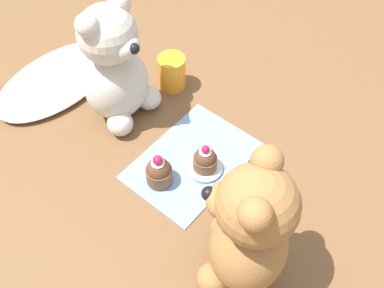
{
  "coord_description": "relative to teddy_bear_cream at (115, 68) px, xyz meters",
  "views": [
    {
      "loc": [
        -0.41,
        -0.34,
        0.73
      ],
      "look_at": [
        0.0,
        0.0,
        0.06
      ],
      "focal_mm": 42.0,
      "sensor_mm": 36.0,
      "label": 1
    }
  ],
  "objects": [
    {
      "name": "teddy_bear_cream",
      "position": [
        0.0,
        0.0,
        0.0
      ],
      "size": [
        0.15,
        0.14,
        0.27
      ],
      "rotation": [
        0.0,
        0.0,
        0.05
      ],
      "color": "beige",
      "rests_on": "ground_plane"
    },
    {
      "name": "juice_glass",
      "position": [
        0.13,
        -0.03,
        -0.08
      ],
      "size": [
        0.06,
        0.06,
        0.08
      ],
      "primitive_type": "cylinder",
      "color": "orange",
      "rests_on": "ground_plane"
    },
    {
      "name": "teddy_bear_tan",
      "position": [
        -0.12,
        -0.41,
        0.0
      ],
      "size": [
        0.18,
        0.17,
        0.27
      ],
      "rotation": [
        0.0,
        0.0,
        3.56
      ],
      "color": "#A3703D",
      "rests_on": "ground_plane"
    },
    {
      "name": "ground_plane",
      "position": [
        -0.01,
        -0.2,
        -0.12
      ],
      "size": [
        4.0,
        4.0,
        0.0
      ],
      "primitive_type": "plane",
      "color": "brown"
    },
    {
      "name": "cupcake_near_tan_bear",
      "position": [
        -0.01,
        -0.24,
        -0.09
      ],
      "size": [
        0.05,
        0.05,
        0.06
      ],
      "color": "brown",
      "rests_on": "saucer_plate"
    },
    {
      "name": "tulle_cloth",
      "position": [
        -0.04,
        0.18,
        -0.11
      ],
      "size": [
        0.31,
        0.18,
        0.03
      ],
      "primitive_type": "ellipsoid",
      "color": "silver",
      "rests_on": "ground_plane"
    },
    {
      "name": "saucer_plate",
      "position": [
        -0.01,
        -0.24,
        -0.12
      ],
      "size": [
        0.07,
        0.07,
        0.01
      ],
      "primitive_type": "cylinder",
      "color": "silver",
      "rests_on": "knitted_placemat"
    },
    {
      "name": "cupcake_near_cream_bear",
      "position": [
        -0.09,
        -0.19,
        -0.09
      ],
      "size": [
        0.05,
        0.05,
        0.07
      ],
      "color": "brown",
      "rests_on": "knitted_placemat"
    },
    {
      "name": "knitted_placemat",
      "position": [
        -0.01,
        -0.2,
        -0.12
      ],
      "size": [
        0.25,
        0.18,
        0.01
      ],
      "primitive_type": "cube",
      "color": "#7A9ED1",
      "rests_on": "ground_plane"
    }
  ]
}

